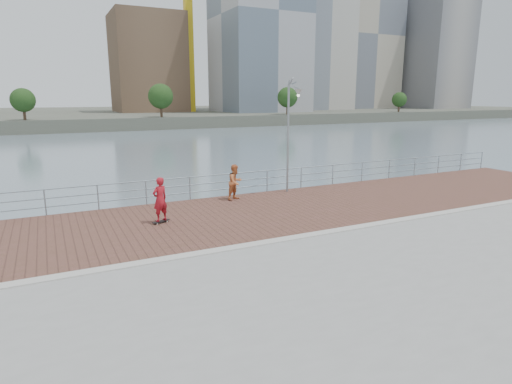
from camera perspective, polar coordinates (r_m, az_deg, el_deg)
name	(u,v)px	position (r m, az deg, el deg)	size (l,w,h in m)	color
water	(281,295)	(15.48, 3.35, -13.51)	(400.00, 400.00, 0.00)	slate
seawall	(382,341)	(11.46, 16.47, -18.46)	(40.00, 24.00, 2.00)	gray
brick_lane	(239,215)	(17.77, -2.27, -3.04)	(40.00, 6.80, 0.02)	brown
curb	(282,240)	(14.69, 3.46, -6.39)	(40.00, 0.40, 0.06)	#B7B5AD
far_shore	(71,116)	(134.85, -23.49, 9.32)	(320.00, 95.00, 2.50)	#4C5142
guardrail	(210,184)	(20.68, -6.11, 1.10)	(39.06, 0.06, 1.13)	#8C9EA8
street_lamp	(292,116)	(21.19, 4.88, 10.00)	(0.39, 1.15, 5.41)	gray
skateboard	(161,221)	(16.98, -12.53, -3.84)	(0.73, 0.45, 0.08)	black
skateboarder	(160,199)	(16.75, -12.68, -0.95)	(0.63, 0.41, 1.72)	#AA1622
bystander	(235,182)	(20.14, -2.77, 1.33)	(0.82, 0.64, 1.68)	#D0723D
skyline	(192,23)	(124.24, -8.49, 21.45)	(233.00, 41.00, 69.47)	#ADA38E
shoreline_trees	(95,98)	(89.52, -20.70, 11.61)	(144.45, 5.07, 6.76)	#473323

